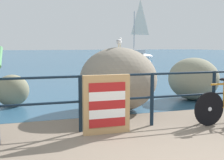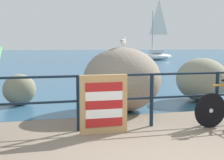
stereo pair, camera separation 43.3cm
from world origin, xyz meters
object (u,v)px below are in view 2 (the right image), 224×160
Objects in this scene: breakwater_boulder_right at (202,79)px; sailboat at (154,53)px; breakwater_boulder_left at (19,89)px; seagull at (123,41)px; breakwater_boulder_main at (122,79)px; folded_deckchair_stack at (104,104)px.

breakwater_boulder_right is 0.24× the size of sailboat.
seagull is at bearing -28.13° from breakwater_boulder_left.
breakwater_boulder_right is at bearing 16.14° from breakwater_boulder_main.
folded_deckchair_stack is at bearing -115.63° from breakwater_boulder_main.
breakwater_boulder_main is 0.30× the size of sailboat.
breakwater_boulder_left is (-2.39, 1.36, -0.35)m from breakwater_boulder_main.
folded_deckchair_stack is 1.23× the size of breakwater_boulder_left.
breakwater_boulder_main reaches higher than folded_deckchair_stack.
breakwater_boulder_right is at bearing -43.83° from seagull.
breakwater_boulder_right reaches higher than breakwater_boulder_left.
breakwater_boulder_right reaches higher than folded_deckchair_stack.
breakwater_boulder_right is at bearing 58.71° from sailboat.
folded_deckchair_stack is 4.11m from breakwater_boulder_right.
folded_deckchair_stack is at bearing -143.97° from breakwater_boulder_right.
folded_deckchair_stack is 0.72× the size of breakwater_boulder_right.
sailboat reaches higher than breakwater_boulder_left.
seagull reaches higher than breakwater_boulder_left.
breakwater_boulder_right is at bearing 36.03° from folded_deckchair_stack.
seagull is 24.03m from sailboat.
folded_deckchair_stack is 25.96m from sailboat.
seagull is (0.04, 0.06, 0.89)m from breakwater_boulder_main.
sailboat reaches higher than breakwater_boulder_main.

